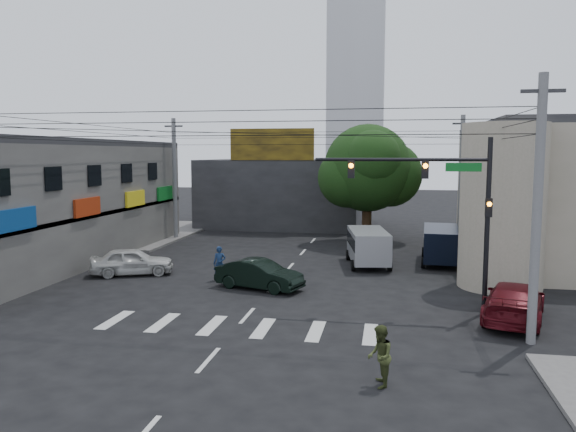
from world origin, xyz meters
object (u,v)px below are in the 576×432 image
(utility_pole_near_right, at_px, (537,211))
(white_compact, at_px, (132,261))
(silver_minivan, at_px, (368,248))
(street_tree, at_px, (367,168))
(dark_sedan, at_px, (259,274))
(traffic_officer, at_px, (220,263))
(traffic_gantry, at_px, (445,196))
(pedestrian_olive, at_px, (380,356))
(navy_van, at_px, (441,246))
(maroon_sedan, at_px, (514,301))
(utility_pole_far_right, at_px, (461,182))
(utility_pole_far_left, at_px, (175,179))

(utility_pole_near_right, xyz_separation_m, white_compact, (-18.56, 7.93, -3.86))
(white_compact, relative_size, silver_minivan, 0.92)
(street_tree, distance_m, white_compact, 18.76)
(silver_minivan, bearing_deg, street_tree, -6.48)
(dark_sedan, distance_m, white_compact, 7.75)
(traffic_officer, bearing_deg, white_compact, 166.11)
(street_tree, distance_m, utility_pole_near_right, 22.48)
(traffic_gantry, distance_m, pedestrian_olive, 9.31)
(navy_van, bearing_deg, silver_minivan, 112.79)
(traffic_gantry, bearing_deg, maroon_sedan, -15.50)
(street_tree, distance_m, utility_pole_far_right, 6.63)
(maroon_sedan, distance_m, traffic_officer, 14.31)
(utility_pole_near_right, height_order, traffic_officer, utility_pole_near_right)
(utility_pole_far_right, relative_size, navy_van, 1.70)
(traffic_gantry, bearing_deg, utility_pole_far_left, 137.14)
(utility_pole_far_left, bearing_deg, pedestrian_olive, -57.63)
(utility_pole_near_right, relative_size, white_compact, 1.96)
(street_tree, height_order, silver_minivan, street_tree)
(utility_pole_far_right, height_order, maroon_sedan, utility_pole_far_right)
(utility_pole_near_right, xyz_separation_m, navy_van, (-1.79, 14.28, -3.54))
(street_tree, xyz_separation_m, pedestrian_olive, (1.40, -26.08, -4.59))
(pedestrian_olive, bearing_deg, utility_pole_far_right, 164.62)
(street_tree, xyz_separation_m, dark_sedan, (-4.55, -15.47, -4.76))
(utility_pole_far_left, distance_m, silver_minivan, 17.18)
(navy_van, bearing_deg, street_tree, 36.76)
(navy_van, height_order, traffic_officer, navy_van)
(dark_sedan, xyz_separation_m, pedestrian_olive, (5.95, -10.61, 0.17))
(utility_pole_far_left, bearing_deg, utility_pole_near_right, -44.31)
(dark_sedan, bearing_deg, navy_van, -30.18)
(utility_pole_near_right, distance_m, utility_pole_far_right, 20.50)
(utility_pole_far_right, xyz_separation_m, navy_van, (-1.79, -6.22, -3.54))
(street_tree, xyz_separation_m, utility_pole_near_right, (6.50, -21.50, -0.87))
(utility_pole_far_left, distance_m, maroon_sedan, 27.76)
(dark_sedan, relative_size, navy_van, 0.85)
(street_tree, distance_m, utility_pole_far_left, 14.56)
(maroon_sedan, bearing_deg, silver_minivan, -43.00)
(utility_pole_far_right, distance_m, white_compact, 22.75)
(maroon_sedan, height_order, traffic_officer, traffic_officer)
(white_compact, distance_m, traffic_officer, 5.07)
(maroon_sedan, xyz_separation_m, traffic_officer, (-13.50, 4.75, 0.13))
(traffic_gantry, xyz_separation_m, utility_pole_near_right, (2.68, -3.50, -0.23))
(utility_pole_far_right, distance_m, traffic_officer, 19.11)
(pedestrian_olive, bearing_deg, utility_pole_near_right, 128.04)
(traffic_gantry, xyz_separation_m, white_compact, (-15.88, 4.43, -4.09))
(utility_pole_near_right, bearing_deg, street_tree, 106.82)
(street_tree, distance_m, traffic_gantry, 18.42)
(white_compact, bearing_deg, maroon_sedan, -127.64)
(utility_pole_near_right, distance_m, utility_pole_far_left, 29.35)
(white_compact, bearing_deg, street_tree, -63.69)
(street_tree, relative_size, traffic_gantry, 1.21)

